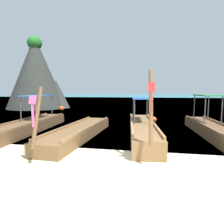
% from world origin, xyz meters
% --- Properties ---
extents(ground, '(120.00, 120.00, 0.00)m').
position_xyz_m(ground, '(0.00, 0.00, 0.00)').
color(ground, beige).
extents(sea_water, '(120.00, 120.00, 0.00)m').
position_xyz_m(sea_water, '(0.00, 62.49, 0.00)').
color(sea_water, '#147A89').
rests_on(sea_water, ground).
extents(longtail_boat_violet_ribbon, '(1.52, 7.09, 2.43)m').
position_xyz_m(longtail_boat_violet_ribbon, '(-4.66, 5.05, 0.34)').
color(longtail_boat_violet_ribbon, brown).
rests_on(longtail_boat_violet_ribbon, ground).
extents(longtail_boat_pink_ribbon, '(1.54, 6.80, 2.34)m').
position_xyz_m(longtail_boat_pink_ribbon, '(-1.49, 4.09, 0.27)').
color(longtail_boat_pink_ribbon, brown).
rests_on(longtail_boat_pink_ribbon, ground).
extents(longtail_boat_red_ribbon, '(1.70, 7.18, 2.84)m').
position_xyz_m(longtail_boat_red_ribbon, '(1.42, 4.78, 0.38)').
color(longtail_boat_red_ribbon, brown).
rests_on(longtail_boat_red_ribbon, ground).
extents(longtail_boat_orange_ribbon, '(1.37, 6.54, 2.51)m').
position_xyz_m(longtail_boat_orange_ribbon, '(4.78, 5.65, 0.34)').
color(longtail_boat_orange_ribbon, brown).
rests_on(longtail_boat_orange_ribbon, ground).
extents(karst_rock, '(7.62, 7.23, 9.00)m').
position_xyz_m(karst_rock, '(-12.03, 18.25, 4.33)').
color(karst_rock, '#2D302B').
rests_on(karst_rock, ground).
extents(mooring_buoy_near, '(0.43, 0.43, 0.43)m').
position_xyz_m(mooring_buoy_near, '(2.10, 9.03, 0.22)').
color(mooring_buoy_near, '#EA5119').
rests_on(mooring_buoy_near, sea_water).
extents(mooring_buoy_far, '(0.53, 0.53, 0.53)m').
position_xyz_m(mooring_buoy_far, '(-7.59, 15.35, 0.27)').
color(mooring_buoy_far, '#EA5119').
rests_on(mooring_buoy_far, sea_water).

